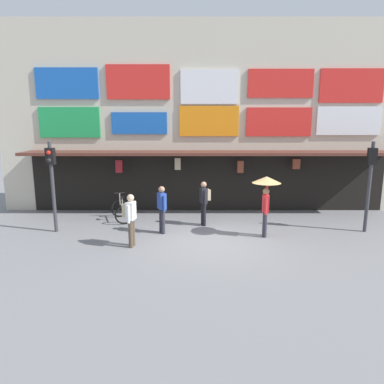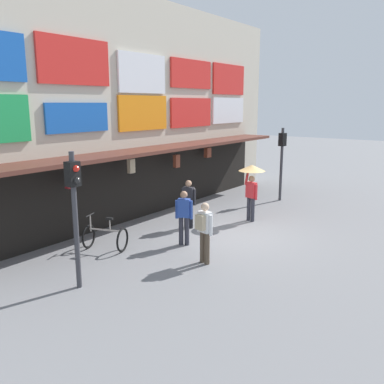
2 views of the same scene
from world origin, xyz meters
name	(u,v)px [view 1 (image 1 of 2)]	position (x,y,z in m)	size (l,w,h in m)	color
ground_plane	(213,240)	(0.00, 0.00, 0.00)	(80.00, 80.00, 0.00)	slate
shopfront	(208,119)	(0.00, 4.57, 3.97)	(18.00, 2.60, 8.00)	beige
traffic_light_near	(51,172)	(-5.58, 0.90, 2.14)	(0.28, 0.33, 3.20)	#38383D
traffic_light_far	(370,172)	(5.47, 0.92, 2.14)	(0.32, 0.35, 3.20)	#38383D
bicycle_parked	(122,211)	(-3.50, 2.33, 0.39)	(1.07, 1.34, 1.05)	black
pedestrian_in_black	(204,200)	(-0.26, 1.69, 0.98)	(0.42, 0.52, 1.68)	black
pedestrian_in_yellow	(162,207)	(-1.77, 0.74, 0.95)	(0.36, 0.48, 1.68)	#2D2D38
pedestrian_in_green	(130,216)	(-2.63, -0.61, 0.98)	(0.41, 0.52, 1.68)	brown
pedestrian_with_umbrella	(266,189)	(1.76, 0.37, 1.64)	(0.96, 0.96, 2.08)	#2D2D38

